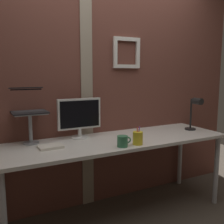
{
  "coord_description": "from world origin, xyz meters",
  "views": [
    {
      "loc": [
        -1.19,
        -2.14,
        1.39
      ],
      "look_at": [
        -0.04,
        0.1,
        1.01
      ],
      "focal_mm": 42.14,
      "sensor_mm": 36.0,
      "label": 1
    }
  ],
  "objects_px": {
    "monitor": "(79,116)",
    "laptop": "(28,105)",
    "coffee_mug": "(123,141)",
    "desk_lamp": "(195,110)",
    "pen_cup": "(138,138)"
  },
  "relations": [
    {
      "from": "coffee_mug",
      "to": "desk_lamp",
      "type": "bearing_deg",
      "value": 10.56
    },
    {
      "from": "laptop",
      "to": "pen_cup",
      "type": "xyz_separation_m",
      "value": [
        0.83,
        -0.53,
        -0.28
      ]
    },
    {
      "from": "monitor",
      "to": "laptop",
      "type": "xyz_separation_m",
      "value": [
        -0.46,
        0.07,
        0.12
      ]
    },
    {
      "from": "laptop",
      "to": "desk_lamp",
      "type": "distance_m",
      "value": 1.72
    },
    {
      "from": "monitor",
      "to": "laptop",
      "type": "bearing_deg",
      "value": 171.07
    },
    {
      "from": "monitor",
      "to": "desk_lamp",
      "type": "relative_size",
      "value": 1.18
    },
    {
      "from": "pen_cup",
      "to": "monitor",
      "type": "bearing_deg",
      "value": 128.92
    },
    {
      "from": "laptop",
      "to": "pen_cup",
      "type": "height_order",
      "value": "laptop"
    },
    {
      "from": "monitor",
      "to": "coffee_mug",
      "type": "relative_size",
      "value": 3.26
    },
    {
      "from": "monitor",
      "to": "pen_cup",
      "type": "relative_size",
      "value": 2.62
    },
    {
      "from": "desk_lamp",
      "to": "pen_cup",
      "type": "distance_m",
      "value": 0.88
    },
    {
      "from": "pen_cup",
      "to": "desk_lamp",
      "type": "bearing_deg",
      "value": 12.4
    },
    {
      "from": "monitor",
      "to": "pen_cup",
      "type": "height_order",
      "value": "monitor"
    },
    {
      "from": "laptop",
      "to": "monitor",
      "type": "bearing_deg",
      "value": -8.93
    },
    {
      "from": "monitor",
      "to": "coffee_mug",
      "type": "distance_m",
      "value": 0.54
    }
  ]
}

